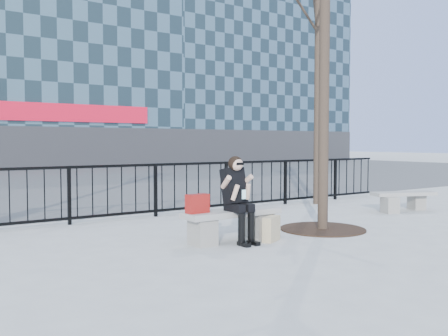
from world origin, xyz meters
TOP-DOWN VIEW (x-y plane):
  - ground at (0.00, 0.00)m, footprint 120.00×120.00m
  - street_surface at (0.00, 15.00)m, footprint 60.00×23.00m
  - railing at (0.00, 3.00)m, footprint 14.00×0.06m
  - building_right at (20.00, 27.00)m, footprint 16.20×10.20m
  - tree_grate at (1.90, -0.10)m, footprint 1.50×1.50m
  - bench_main at (0.00, 0.00)m, footprint 1.65×0.46m
  - bench_second at (5.12, 0.53)m, footprint 1.46×0.41m
  - seated_woman at (0.00, -0.16)m, footprint 0.50×0.64m
  - handbag at (-0.63, 0.02)m, footprint 0.35×0.18m
  - shopping_bag at (0.50, -0.35)m, footprint 0.43×0.33m

SIDE VIEW (x-z plane):
  - ground at x=0.00m, z-range 0.00..0.00m
  - street_surface at x=0.00m, z-range 0.00..0.01m
  - tree_grate at x=1.90m, z-range 0.00..0.02m
  - shopping_bag at x=0.50m, z-range 0.00..0.39m
  - bench_second at x=5.12m, z-range 0.05..0.48m
  - bench_main at x=0.00m, z-range 0.06..0.55m
  - railing at x=0.00m, z-range 0.00..1.11m
  - handbag at x=-0.63m, z-range 0.49..0.77m
  - seated_woman at x=0.00m, z-range 0.00..1.34m
  - building_right at x=20.00m, z-range 0.00..20.60m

